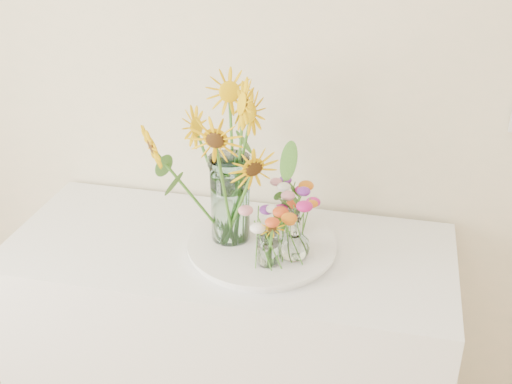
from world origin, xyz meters
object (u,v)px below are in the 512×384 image
at_px(small_vase_c, 290,218).
at_px(tray, 262,248).
at_px(counter, 231,356).
at_px(mason_jar, 230,199).
at_px(small_vase_b, 294,238).
at_px(small_vase_a, 268,249).

bearing_deg(small_vase_c, tray, -127.82).
distance_m(counter, tray, 0.48).
distance_m(tray, small_vase_c, 0.13).
xyz_separation_m(tray, small_vase_c, (0.07, 0.09, 0.06)).
xyz_separation_m(mason_jar, small_vase_c, (0.17, 0.08, -0.09)).
height_order(mason_jar, small_vase_b, mason_jar).
bearing_deg(small_vase_c, counter, -154.80).
bearing_deg(mason_jar, tray, -7.67).
xyz_separation_m(small_vase_a, small_vase_b, (0.07, 0.05, 0.02)).
bearing_deg(small_vase_b, small_vase_c, 104.28).
bearing_deg(small_vase_c, mason_jar, -155.91).
relative_size(small_vase_a, small_vase_b, 0.78).
bearing_deg(small_vase_a, tray, 111.54).
relative_size(tray, small_vase_a, 4.00).
height_order(small_vase_a, small_vase_b, small_vase_b).
bearing_deg(small_vase_b, tray, 154.25).
distance_m(mason_jar, small_vase_a, 0.20).
height_order(counter, small_vase_a, small_vase_a).
height_order(tray, small_vase_b, small_vase_b).
height_order(small_vase_a, small_vase_c, small_vase_a).
bearing_deg(counter, mason_jar, 43.92).
bearing_deg(small_vase_a, small_vase_c, 81.13).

